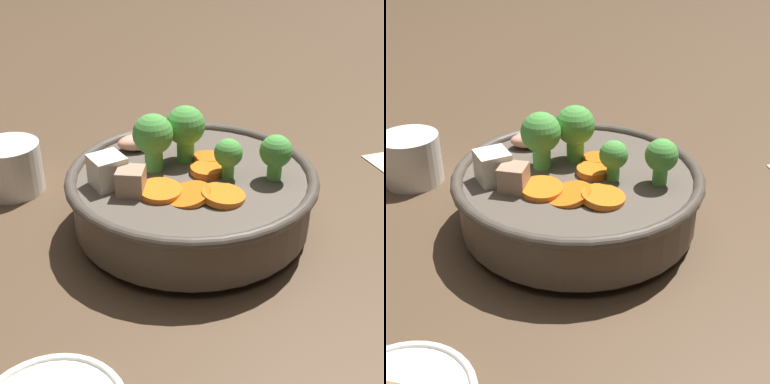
% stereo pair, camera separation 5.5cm
% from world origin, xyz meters
% --- Properties ---
extents(ground_plane, '(3.00, 3.00, 0.00)m').
position_xyz_m(ground_plane, '(0.00, 0.00, 0.00)').
color(ground_plane, '#4C3826').
extents(stirfry_bowl, '(0.25, 0.25, 0.12)m').
position_xyz_m(stirfry_bowl, '(0.00, 0.00, 0.04)').
color(stirfry_bowl, '#51473D').
rests_on(stirfry_bowl, ground_plane).
extents(tea_cup, '(0.07, 0.07, 0.06)m').
position_xyz_m(tea_cup, '(0.12, 0.19, 0.03)').
color(tea_cup, white).
rests_on(tea_cup, ground_plane).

